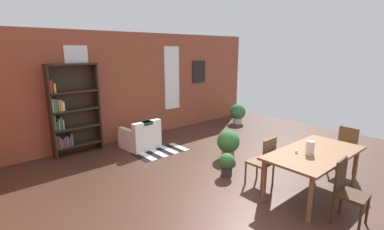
# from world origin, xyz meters

# --- Properties ---
(ground_plane) EXTENTS (10.55, 10.55, 0.00)m
(ground_plane) POSITION_xyz_m (0.00, 0.00, 0.00)
(ground_plane) COLOR #42291F
(back_wall_brick) EXTENTS (9.11, 0.12, 2.96)m
(back_wall_brick) POSITION_xyz_m (0.00, 4.02, 1.48)
(back_wall_brick) COLOR brown
(back_wall_brick) RESTS_ON ground
(window_pane_0) EXTENTS (0.55, 0.02, 1.92)m
(window_pane_0) POSITION_xyz_m (-1.42, 3.95, 1.63)
(window_pane_0) COLOR white
(window_pane_1) EXTENTS (0.55, 0.02, 1.92)m
(window_pane_1) POSITION_xyz_m (1.42, 3.95, 1.63)
(window_pane_1) COLOR white
(dining_table) EXTENTS (1.91, 0.99, 0.78)m
(dining_table) POSITION_xyz_m (0.78, -0.97, 0.69)
(dining_table) COLOR brown
(dining_table) RESTS_ON ground
(vase_on_table) EXTENTS (0.14, 0.14, 0.23)m
(vase_on_table) POSITION_xyz_m (0.60, -0.97, 0.89)
(vase_on_table) COLOR silver
(vase_on_table) RESTS_ON dining_table
(tealight_candle_0) EXTENTS (0.04, 0.04, 0.05)m
(tealight_candle_0) POSITION_xyz_m (0.49, -0.80, 0.80)
(tealight_candle_0) COLOR silver
(tealight_candle_0) RESTS_ON dining_table
(dining_chair_head_right) EXTENTS (0.42, 0.42, 0.95)m
(dining_chair_head_right) POSITION_xyz_m (2.11, -0.98, 0.51)
(dining_chair_head_right) COLOR brown
(dining_chair_head_right) RESTS_ON ground
(dining_chair_far_left) EXTENTS (0.40, 0.40, 0.95)m
(dining_chair_far_left) POSITION_xyz_m (0.35, -0.25, 0.51)
(dining_chair_far_left) COLOR brown
(dining_chair_far_left) RESTS_ON ground
(dining_chair_near_left) EXTENTS (0.42, 0.42, 0.95)m
(dining_chair_near_left) POSITION_xyz_m (0.34, -1.69, 0.51)
(dining_chair_near_left) COLOR #3A2718
(dining_chair_near_left) RESTS_ON ground
(bookshelf_tall) EXTENTS (1.13, 0.31, 2.18)m
(bookshelf_tall) POSITION_xyz_m (-1.72, 3.77, 1.05)
(bookshelf_tall) COLOR #2D2319
(bookshelf_tall) RESTS_ON ground
(armchair_white) EXTENTS (0.87, 0.87, 0.75)m
(armchair_white) POSITION_xyz_m (-0.28, 3.06, 0.28)
(armchair_white) COLOR white
(armchair_white) RESTS_ON ground
(potted_plant_by_shelf) EXTENTS (0.33, 0.33, 0.47)m
(potted_plant_by_shelf) POSITION_xyz_m (0.18, 0.48, 0.26)
(potted_plant_by_shelf) COLOR #333338
(potted_plant_by_shelf) RESTS_ON ground
(potted_plant_corner) EXTENTS (0.54, 0.54, 0.68)m
(potted_plant_corner) POSITION_xyz_m (3.54, 3.04, 0.37)
(potted_plant_corner) COLOR silver
(potted_plant_corner) RESTS_ON ground
(potted_plant_window) EXTENTS (0.53, 0.53, 0.67)m
(potted_plant_window) POSITION_xyz_m (0.91, 1.10, 0.37)
(potted_plant_window) COLOR #9E6042
(potted_plant_window) RESTS_ON ground
(striped_rug) EXTENTS (1.31, 0.70, 0.01)m
(striped_rug) POSITION_xyz_m (-0.07, 2.46, 0.00)
(striped_rug) COLOR black
(striped_rug) RESTS_ON ground
(framed_picture) EXTENTS (0.56, 0.03, 0.72)m
(framed_picture) POSITION_xyz_m (2.53, 3.94, 1.77)
(framed_picture) COLOR black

